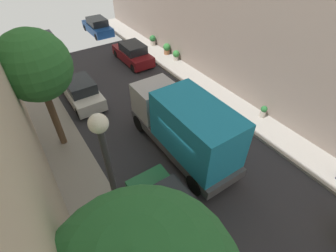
{
  "coord_description": "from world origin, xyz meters",
  "views": [
    {
      "loc": [
        -5.58,
        -6.12,
        9.44
      ],
      "look_at": [
        0.18,
        2.42,
        0.5
      ],
      "focal_mm": 26.4,
      "sensor_mm": 36.0,
      "label": 1
    }
  ],
  "objects_px": {
    "potted_plant_0": "(153,40)",
    "lamp_post": "(112,181)",
    "parked_car_left_2": "(171,212)",
    "street_tree_2": "(35,67)",
    "delivery_truck": "(184,126)",
    "potted_plant_1": "(176,55)",
    "potted_plant_2": "(167,48)",
    "parked_car_right_2": "(133,54)",
    "parked_car_right_3": "(98,27)",
    "potted_plant_3": "(263,111)",
    "parked_car_left_4": "(46,44)",
    "parked_car_left_3": "(81,92)"
  },
  "relations": [
    {
      "from": "parked_car_right_2",
      "to": "potted_plant_3",
      "type": "relative_size",
      "value": 5.56
    },
    {
      "from": "street_tree_2",
      "to": "potted_plant_3",
      "type": "height_order",
      "value": "street_tree_2"
    },
    {
      "from": "street_tree_2",
      "to": "potted_plant_2",
      "type": "relative_size",
      "value": 6.45
    },
    {
      "from": "parked_car_right_2",
      "to": "potted_plant_1",
      "type": "bearing_deg",
      "value": -33.33
    },
    {
      "from": "parked_car_left_2",
      "to": "street_tree_2",
      "type": "bearing_deg",
      "value": 108.04
    },
    {
      "from": "delivery_truck",
      "to": "potted_plant_2",
      "type": "bearing_deg",
      "value": 60.42
    },
    {
      "from": "potted_plant_2",
      "to": "street_tree_2",
      "type": "bearing_deg",
      "value": -150.71
    },
    {
      "from": "delivery_truck",
      "to": "lamp_post",
      "type": "xyz_separation_m",
      "value": [
        -4.6,
        -2.84,
        2.38
      ]
    },
    {
      "from": "parked_car_left_2",
      "to": "street_tree_2",
      "type": "height_order",
      "value": "street_tree_2"
    },
    {
      "from": "parked_car_left_3",
      "to": "street_tree_2",
      "type": "height_order",
      "value": "street_tree_2"
    },
    {
      "from": "potted_plant_1",
      "to": "potted_plant_2",
      "type": "xyz_separation_m",
      "value": [
        0.01,
        1.38,
        0.05
      ]
    },
    {
      "from": "parked_car_left_2",
      "to": "delivery_truck",
      "type": "relative_size",
      "value": 0.64
    },
    {
      "from": "potted_plant_2",
      "to": "potted_plant_1",
      "type": "bearing_deg",
      "value": -90.34
    },
    {
      "from": "potted_plant_0",
      "to": "parked_car_left_2",
      "type": "bearing_deg",
      "value": -118.95
    },
    {
      "from": "potted_plant_0",
      "to": "lamp_post",
      "type": "bearing_deg",
      "value": -124.14
    },
    {
      "from": "parked_car_left_4",
      "to": "potted_plant_3",
      "type": "distance_m",
      "value": 18.88
    },
    {
      "from": "potted_plant_0",
      "to": "potted_plant_3",
      "type": "relative_size",
      "value": 1.2
    },
    {
      "from": "parked_car_right_2",
      "to": "street_tree_2",
      "type": "xyz_separation_m",
      "value": [
        -7.63,
        -6.49,
        3.84
      ]
    },
    {
      "from": "parked_car_right_3",
      "to": "potted_plant_1",
      "type": "bearing_deg",
      "value": -72.73
    },
    {
      "from": "parked_car_left_3",
      "to": "lamp_post",
      "type": "relative_size",
      "value": 0.68
    },
    {
      "from": "delivery_truck",
      "to": "potted_plant_0",
      "type": "bearing_deg",
      "value": 65.3
    },
    {
      "from": "potted_plant_2",
      "to": "lamp_post",
      "type": "xyz_separation_m",
      "value": [
        -10.26,
        -12.81,
        3.51
      ]
    },
    {
      "from": "parked_car_left_3",
      "to": "parked_car_left_4",
      "type": "distance_m",
      "value": 9.16
    },
    {
      "from": "parked_car_right_2",
      "to": "potted_plant_1",
      "type": "distance_m",
      "value": 3.53
    },
    {
      "from": "parked_car_right_3",
      "to": "potted_plant_0",
      "type": "height_order",
      "value": "parked_car_right_3"
    },
    {
      "from": "parked_car_right_3",
      "to": "delivery_truck",
      "type": "bearing_deg",
      "value": -98.5
    },
    {
      "from": "parked_car_left_4",
      "to": "street_tree_2",
      "type": "bearing_deg",
      "value": -100.12
    },
    {
      "from": "parked_car_left_2",
      "to": "parked_car_left_4",
      "type": "bearing_deg",
      "value": 90.0
    },
    {
      "from": "parked_car_left_3",
      "to": "parked_car_left_4",
      "type": "xyz_separation_m",
      "value": [
        0.0,
        9.16,
        0.0
      ]
    },
    {
      "from": "parked_car_right_3",
      "to": "potted_plant_1",
      "type": "distance_m",
      "value": 9.93
    },
    {
      "from": "parked_car_right_3",
      "to": "potted_plant_2",
      "type": "height_order",
      "value": "parked_car_right_3"
    },
    {
      "from": "potted_plant_2",
      "to": "parked_car_right_2",
      "type": "bearing_deg",
      "value": 169.34
    },
    {
      "from": "parked_car_right_2",
      "to": "lamp_post",
      "type": "height_order",
      "value": "lamp_post"
    },
    {
      "from": "lamp_post",
      "to": "potted_plant_2",
      "type": "bearing_deg",
      "value": 51.31
    },
    {
      "from": "lamp_post",
      "to": "potted_plant_3",
      "type": "bearing_deg",
      "value": 13.28
    },
    {
      "from": "delivery_truck",
      "to": "potted_plant_1",
      "type": "xyz_separation_m",
      "value": [
        5.65,
        8.58,
        -1.19
      ]
    },
    {
      "from": "potted_plant_0",
      "to": "potted_plant_3",
      "type": "height_order",
      "value": "potted_plant_0"
    },
    {
      "from": "parked_car_left_3",
      "to": "parked_car_right_3",
      "type": "bearing_deg",
      "value": 63.21
    },
    {
      "from": "parked_car_left_2",
      "to": "potted_plant_1",
      "type": "bearing_deg",
      "value": 53.79
    },
    {
      "from": "parked_car_left_2",
      "to": "potted_plant_3",
      "type": "distance_m",
      "value": 8.61
    },
    {
      "from": "potted_plant_2",
      "to": "delivery_truck",
      "type": "bearing_deg",
      "value": -119.58
    },
    {
      "from": "potted_plant_0",
      "to": "parked_car_left_4",
      "type": "bearing_deg",
      "value": 152.81
    },
    {
      "from": "potted_plant_3",
      "to": "lamp_post",
      "type": "relative_size",
      "value": 0.12
    },
    {
      "from": "parked_car_left_2",
      "to": "potted_plant_2",
      "type": "relative_size",
      "value": 4.54
    },
    {
      "from": "parked_car_right_2",
      "to": "lamp_post",
      "type": "distance_m",
      "value": 15.61
    },
    {
      "from": "parked_car_right_3",
      "to": "potted_plant_1",
      "type": "xyz_separation_m",
      "value": [
        2.95,
        -9.48,
        -0.12
      ]
    },
    {
      "from": "potted_plant_1",
      "to": "potted_plant_3",
      "type": "bearing_deg",
      "value": -90.49
    },
    {
      "from": "potted_plant_2",
      "to": "potted_plant_0",
      "type": "bearing_deg",
      "value": 90.6
    },
    {
      "from": "potted_plant_1",
      "to": "potted_plant_2",
      "type": "height_order",
      "value": "potted_plant_2"
    },
    {
      "from": "potted_plant_0",
      "to": "lamp_post",
      "type": "xyz_separation_m",
      "value": [
        -10.23,
        -15.09,
        3.52
      ]
    }
  ]
}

